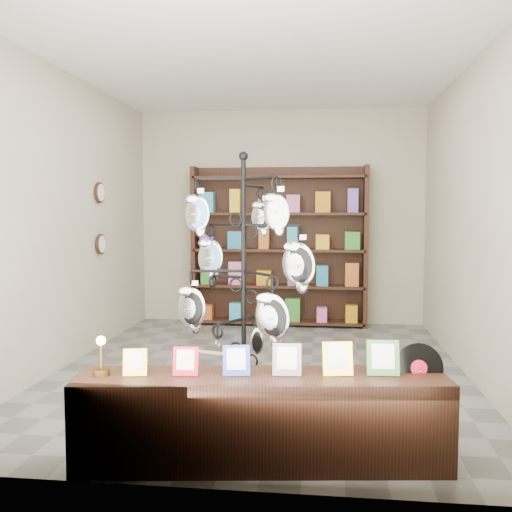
{
  "coord_description": "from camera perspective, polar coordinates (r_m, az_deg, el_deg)",
  "views": [
    {
      "loc": [
        0.62,
        -5.58,
        1.57
      ],
      "look_at": [
        0.07,
        -1.0,
        1.22
      ],
      "focal_mm": 40.0,
      "sensor_mm": 36.0,
      "label": 1
    }
  ],
  "objects": [
    {
      "name": "ground",
      "position": [
        5.83,
        0.48,
        -11.25
      ],
      "size": [
        5.0,
        5.0,
        0.0
      ],
      "primitive_type": "plane",
      "color": "slate",
      "rests_on": "ground"
    },
    {
      "name": "room_envelope",
      "position": [
        5.62,
        0.49,
        7.24
      ],
      "size": [
        5.0,
        5.0,
        5.0
      ],
      "color": "#C0B09A",
      "rests_on": "ground"
    },
    {
      "name": "display_tree",
      "position": [
        4.04,
        -1.24,
        -1.56
      ],
      "size": [
        1.08,
        1.08,
        2.0
      ],
      "rotation": [
        0.0,
        0.0,
        -0.38
      ],
      "color": "black",
      "rests_on": "ground"
    },
    {
      "name": "front_shelf",
      "position": [
        3.7,
        0.57,
        -15.99
      ],
      "size": [
        2.34,
        0.75,
        0.81
      ],
      "rotation": [
        0.0,
        0.0,
        0.12
      ],
      "color": "black",
      "rests_on": "ground"
    },
    {
      "name": "back_shelving",
      "position": [
        7.92,
        2.31,
        0.47
      ],
      "size": [
        2.42,
        0.36,
        2.2
      ],
      "color": "black",
      "rests_on": "ground"
    },
    {
      "name": "wall_clocks",
      "position": [
        6.88,
        -15.31,
        3.65
      ],
      "size": [
        0.03,
        0.24,
        0.84
      ],
      "color": "black",
      "rests_on": "ground"
    }
  ]
}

